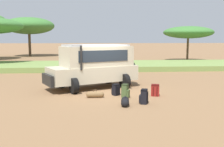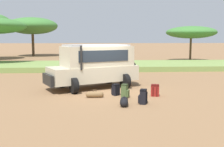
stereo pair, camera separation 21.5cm
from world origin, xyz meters
The scene contains 11 objects.
ground_plane centered at (0.00, 0.00, 0.00)m, with size 320.00×320.00×0.00m, color olive.
grass_bank centered at (0.00, 11.49, 0.22)m, with size 120.00×7.00×0.44m.
safari_vehicle centered at (-0.63, 1.29, 1.29)m, with size 5.36×3.89×2.44m.
backpack_beside_front_wheel centered at (1.40, -2.59, 0.30)m, with size 0.43×0.46×0.63m.
backpack_cluster_center centered at (0.37, -0.81, 0.27)m, with size 0.42×0.44×0.56m.
backpack_near_rear_wheel centered at (2.26, -1.12, 0.28)m, with size 0.45×0.44×0.57m.
backpack_outermost centered at (0.76, -1.41, 0.32)m, with size 0.42×0.39×0.65m.
duffel_bag_low_black_case centered at (0.56, -2.85, 0.17)m, with size 0.39×0.82×0.43m.
duffel_bag_soft_canvas centered at (-0.65, -1.24, 0.14)m, with size 0.85×0.29×0.39m.
acacia_tree_centre_back centered at (-10.56, 29.52, 4.79)m, with size 7.92×7.75×6.12m.
acacia_tree_right_mid centered at (10.98, 17.94, 3.53)m, with size 6.04×5.81×4.27m.
Camera 2 is at (-0.61, -13.36, 2.74)m, focal length 42.00 mm.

